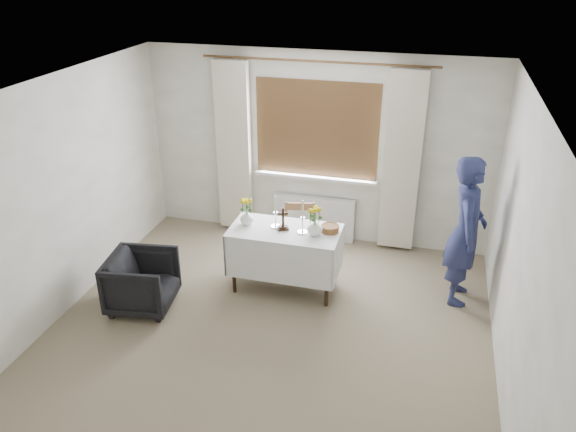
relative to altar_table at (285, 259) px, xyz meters
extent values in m
plane|color=gray|center=(0.05, -1.12, -0.38)|extent=(5.00, 5.00, 0.00)
cube|color=white|center=(0.00, 0.00, 0.00)|extent=(1.24, 0.64, 0.76)
imported|color=black|center=(-1.41, -0.76, -0.07)|extent=(0.78, 0.76, 0.63)
imported|color=navy|center=(1.94, 0.31, 0.47)|extent=(0.42, 0.63, 1.70)
cube|color=silver|center=(0.05, 1.30, -0.08)|extent=(1.10, 0.10, 0.60)
imported|color=white|center=(-0.45, 0.02, 0.46)|extent=(0.21, 0.21, 0.17)
imported|color=white|center=(0.35, -0.03, 0.47)|extent=(0.22, 0.22, 0.18)
cylinder|color=brown|center=(0.49, 0.09, 0.42)|extent=(0.21, 0.21, 0.07)
camera|label=1|loc=(1.47, -5.37, 3.26)|focal=35.00mm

